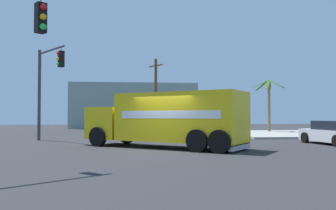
# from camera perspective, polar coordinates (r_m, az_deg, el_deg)

# --- Properties ---
(ground_plane) EXTENTS (100.00, 100.00, 0.00)m
(ground_plane) POSITION_cam_1_polar(r_m,az_deg,el_deg) (16.46, -1.10, -7.26)
(ground_plane) COLOR #2B2B2D
(sidewalk_corner_far) EXTENTS (11.21, 11.21, 0.14)m
(sidewalk_corner_far) POSITION_cam_1_polar(r_m,az_deg,el_deg) (32.15, 19.56, -4.33)
(sidewalk_corner_far) COLOR #9E998E
(sidewalk_corner_far) RESTS_ON ground
(delivery_truck) EXTENTS (8.14, 7.07, 2.71)m
(delivery_truck) POSITION_cam_1_polar(r_m,az_deg,el_deg) (17.81, -0.14, -2.23)
(delivery_truck) COLOR yellow
(delivery_truck) RESTS_ON ground
(traffic_light_primary) EXTENTS (2.19, 3.03, 5.89)m
(traffic_light_primary) POSITION_cam_1_polar(r_m,az_deg,el_deg) (23.73, -18.86, 3.80)
(traffic_light_primary) COLOR #38383D
(traffic_light_primary) RESTS_ON ground
(sedan_white) EXTENTS (2.32, 4.44, 1.31)m
(sedan_white) POSITION_cam_1_polar(r_m,az_deg,el_deg) (21.79, 25.14, -4.09)
(sedan_white) COLOR white
(sedan_white) RESTS_ON ground
(palm_tree_far) EXTENTS (3.27, 3.06, 4.85)m
(palm_tree_far) POSITION_cam_1_polar(r_m,az_deg,el_deg) (34.70, 15.79, 1.48)
(palm_tree_far) COLOR #7A6647
(palm_tree_far) RESTS_ON sidewalk_corner_far
(utility_pole) EXTENTS (1.32, 1.90, 7.57)m
(utility_pole) POSITION_cam_1_polar(r_m,az_deg,el_deg) (37.52, -1.97, 1.84)
(utility_pole) COLOR brown
(utility_pole) RESTS_ON ground
(building_backdrop) EXTENTS (16.08, 6.00, 5.74)m
(building_backdrop) POSITION_cam_1_polar(r_m,az_deg,el_deg) (47.39, -5.48, -0.16)
(building_backdrop) COLOR gray
(building_backdrop) RESTS_ON ground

